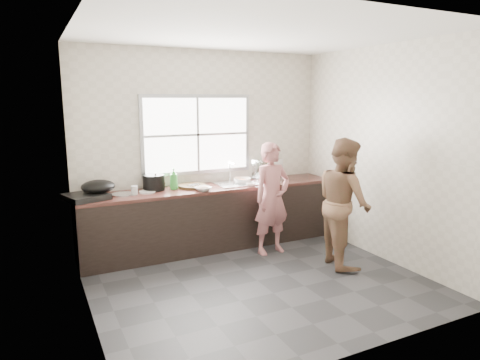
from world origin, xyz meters
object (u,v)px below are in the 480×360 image
pot_lid_left (122,194)px  glass_jar (134,190)px  plate_food (147,192)px  person_side (344,202)px  dish_rack (268,169)px  bowl_mince (203,189)px  cutting_board (192,186)px  burner (86,197)px  woman (272,202)px  bottle_green (174,179)px  wok (98,186)px  bowl_held (251,184)px  pot_lid_right (123,194)px  black_pot (154,183)px  bowl_crabs (242,181)px  bottle_brown_tall (156,182)px  bottle_brown_short (160,182)px

pot_lid_left → glass_jar: bearing=-25.9°
plate_food → pot_lid_left: 0.31m
person_side → dish_rack: size_ratio=3.96×
bowl_mince → pot_lid_left: bearing=166.6°
glass_jar → pot_lid_left: glass_jar is taller
cutting_board → burner: bearing=-176.0°
cutting_board → woman: bearing=-34.3°
bottle_green → wok: size_ratio=0.71×
plate_food → bowl_held: bearing=-9.6°
wok → dish_rack: bearing=2.9°
cutting_board → bottle_green: (-0.26, -0.01, 0.12)m
woman → pot_lid_right: 1.92m
black_pot → burner: size_ratio=0.63×
cutting_board → black_pot: 0.52m
bowl_held → plate_food: bearing=170.4°
dish_rack → person_side: bearing=-104.2°
bottle_green → burner: bearing=-175.5°
dish_rack → pot_lid_right: (-2.14, -0.10, -0.14)m
cutting_board → plate_food: (-0.62, -0.03, -0.01)m
glass_jar → dish_rack: dish_rack is taller
bowl_crabs → black_pot: bearing=174.5°
dish_rack → pot_lid_right: bearing=158.3°
black_pot → bottle_brown_tall: bottle_brown_tall is taller
woman → burner: woman is taller
bowl_mince → bottle_brown_tall: bearing=150.4°
pot_lid_left → pot_lid_right: pot_lid_right is taller
bowl_mince → pot_lid_left: (-0.99, 0.24, -0.02)m
cutting_board → pot_lid_right: cutting_board is taller
bottle_green → person_side: bearing=-37.8°
bowl_crabs → black_pot: black_pot is taller
bowl_mince → bottle_green: 0.42m
person_side → black_pot: bearing=68.8°
wok → plate_food: bearing=1.5°
bowl_held → bowl_mince: bearing=180.0°
person_side → glass_jar: size_ratio=14.16×
bowl_crabs → pot_lid_right: bowl_crabs is taller
wok → dish_rack: size_ratio=1.00×
plate_food → pot_lid_right: bearing=179.4°
person_side → black_pot: 2.44m
bowl_mince → plate_food: bowl_mince is taller
bottle_brown_short → pot_lid_right: bearing=-159.2°
bowl_mince → black_pot: (-0.56, 0.33, 0.08)m
cutting_board → bottle_brown_tall: bearing=175.2°
woman → bowl_mince: size_ratio=6.69×
black_pot → cutting_board: bearing=-7.3°
bottle_brown_tall → wok: bearing=-173.1°
black_pot → plate_food: 0.18m
woman → bottle_green: (-1.15, 0.60, 0.31)m
bowl_mince → bottle_green: (-0.31, 0.26, 0.12)m
black_pot → bottle_green: size_ratio=0.99×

